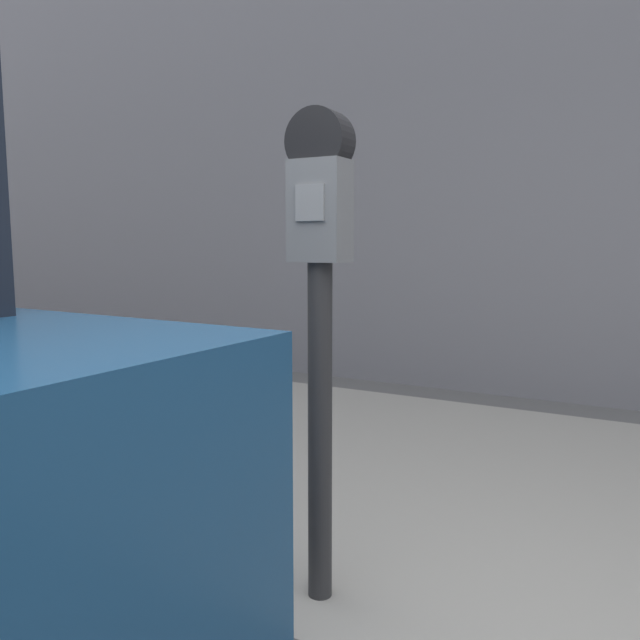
% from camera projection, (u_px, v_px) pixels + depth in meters
% --- Properties ---
extents(sidewalk, '(24.00, 2.80, 0.11)m').
position_uv_depth(sidewalk, '(498.00, 497.00, 2.86)').
color(sidewalk, '#9E9B96').
rests_on(sidewalk, ground_plane).
extents(building_facade, '(24.00, 0.30, 5.76)m').
position_uv_depth(building_facade, '(583.00, 14.00, 4.55)').
color(building_facade, gray).
rests_on(building_facade, ground_plane).
extents(parking_meter, '(0.19, 0.12, 1.49)m').
position_uv_depth(parking_meter, '(320.00, 287.00, 1.85)').
color(parking_meter, '#2D2D30').
rests_on(parking_meter, sidewalk).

